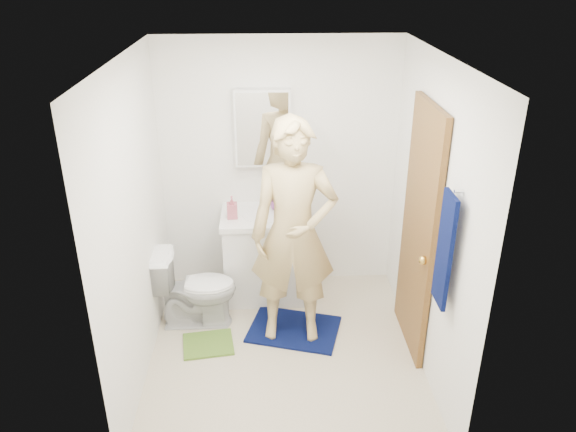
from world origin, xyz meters
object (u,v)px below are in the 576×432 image
object	(u,v)px
medicine_cabinet	(263,128)
toilet	(196,288)
towel	(445,251)
toothbrush_cup	(277,205)
man	(294,234)
vanity_cabinet	(265,257)
soap_dispenser	(232,207)

from	to	relation	value
medicine_cabinet	toilet	xyz separation A→B (m)	(-0.61, -0.67, -1.24)
towel	toilet	bearing A→B (deg)	149.89
toothbrush_cup	man	distance (m)	0.78
toilet	toothbrush_cup	bearing A→B (deg)	-54.00
toilet	man	world-z (taller)	man
medicine_cabinet	man	size ratio (longest dim) A/B	0.37
man	vanity_cabinet	bearing A→B (deg)	112.50
medicine_cabinet	soap_dispenser	size ratio (longest dim) A/B	3.38
vanity_cabinet	towel	size ratio (longest dim) A/B	1.00
toothbrush_cup	man	bearing A→B (deg)	-81.33
medicine_cabinet	soap_dispenser	xyz separation A→B (m)	(-0.29, -0.29, -0.65)
vanity_cabinet	toilet	size ratio (longest dim) A/B	1.12
towel	toilet	size ratio (longest dim) A/B	1.12
medicine_cabinet	man	world-z (taller)	medicine_cabinet
medicine_cabinet	towel	world-z (taller)	medicine_cabinet
vanity_cabinet	soap_dispenser	world-z (taller)	soap_dispenser
toilet	towel	bearing A→B (deg)	-120.66
toilet	vanity_cabinet	bearing A→B (deg)	-54.47
medicine_cabinet	toilet	bearing A→B (deg)	-132.36
towel	toothbrush_cup	xyz separation A→B (m)	(-1.06, 1.58, -0.35)
medicine_cabinet	man	xyz separation A→B (m)	(0.23, -0.89, -0.62)
towel	man	size ratio (longest dim) A/B	0.42
vanity_cabinet	toothbrush_cup	size ratio (longest dim) A/B	6.61
toilet	soap_dispenser	xyz separation A→B (m)	(0.32, 0.38, 0.60)
towel	soap_dispenser	world-z (taller)	towel
toothbrush_cup	man	world-z (taller)	man
toilet	soap_dispenser	world-z (taller)	soap_dispenser
medicine_cabinet	toothbrush_cup	world-z (taller)	medicine_cabinet
medicine_cabinet	man	bearing A→B (deg)	-75.30
soap_dispenser	toothbrush_cup	size ratio (longest dim) A/B	1.71
towel	toothbrush_cup	distance (m)	1.94
toilet	medicine_cabinet	bearing A→B (deg)	-42.91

